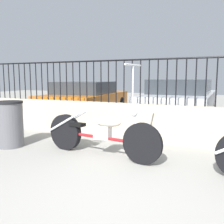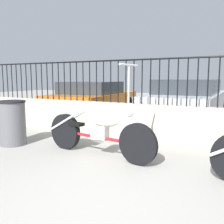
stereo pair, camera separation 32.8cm
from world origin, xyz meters
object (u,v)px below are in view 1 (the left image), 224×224
object	(u,v)px
motorcycle_red	(95,132)
trash_bin	(10,124)
car_silver	(181,101)
car_orange	(86,99)

from	to	relation	value
motorcycle_red	trash_bin	size ratio (longest dim) A/B	2.52
motorcycle_red	car_silver	size ratio (longest dim) A/B	0.52
car_silver	trash_bin	bearing A→B (deg)	147.48
trash_bin	motorcycle_red	bearing A→B (deg)	5.82
motorcycle_red	trash_bin	world-z (taller)	motorcycle_red
car_silver	motorcycle_red	bearing A→B (deg)	168.00
car_orange	motorcycle_red	bearing A→B (deg)	-153.13
motorcycle_red	car_orange	distance (m)	4.49
trash_bin	car_silver	bearing A→B (deg)	56.83
trash_bin	car_orange	distance (m)	4.04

